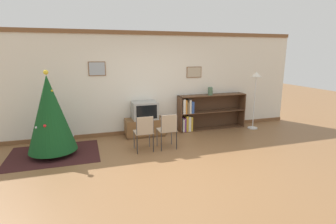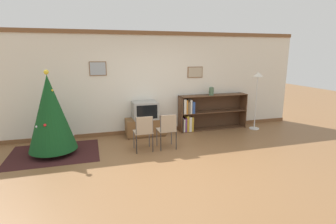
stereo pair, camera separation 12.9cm
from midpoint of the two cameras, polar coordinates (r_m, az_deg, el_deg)
The scene contains 11 objects.
ground_plane at distance 5.21m, azimuth 1.31°, elevation -11.62°, with size 24.00×24.00×0.00m, color brown.
wall_back at distance 7.08m, azimuth -4.96°, elevation 6.23°, with size 8.81×0.11×2.70m.
area_rug at distance 6.27m, azimuth -24.09°, elevation -8.41°, with size 1.87×1.44×0.01m.
christmas_tree at distance 6.03m, azimuth -24.87°, elevation -0.36°, with size 1.00×1.00×1.81m.
tv_console at distance 6.96m, azimuth -5.56°, elevation -3.31°, with size 1.03×0.49×0.46m.
television at distance 6.84m, azimuth -5.63°, elevation 0.35°, with size 0.65×0.48×0.45m.
folding_chair_left at distance 5.78m, azimuth -5.85°, elevation -4.19°, with size 0.40×0.40×0.82m.
folding_chair_right at distance 5.91m, azimuth -0.68°, elevation -3.74°, with size 0.40×0.40×0.82m.
bookshelf at distance 7.49m, azimuth 6.81°, elevation -0.11°, with size 1.99×0.36×0.99m.
vase at distance 7.42m, azimuth 8.69°, elevation 4.54°, with size 0.13×0.13×0.23m.
standing_lamp at distance 7.78m, azimuth 18.08°, elevation 5.48°, with size 0.28×0.28×1.63m.
Camera 1 is at (-1.62, -4.46, 2.15)m, focal length 28.00 mm.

